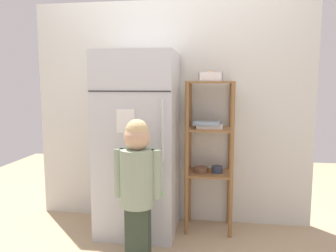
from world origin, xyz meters
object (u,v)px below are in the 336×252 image
(child_standing, at_px, (138,177))
(pantry_shelf_unit, at_px, (209,143))
(refrigerator, at_px, (138,144))
(fruit_bin, at_px, (210,77))

(child_standing, relative_size, pantry_shelf_unit, 0.80)
(refrigerator, relative_size, pantry_shelf_unit, 1.19)
(refrigerator, height_order, child_standing, refrigerator)
(pantry_shelf_unit, bearing_deg, child_standing, -127.41)
(pantry_shelf_unit, bearing_deg, refrigerator, -168.79)
(child_standing, distance_m, fruit_bin, 1.10)
(refrigerator, xyz_separation_m, fruit_bin, (0.62, 0.11, 0.59))
(child_standing, bearing_deg, pantry_shelf_unit, 52.59)
(refrigerator, bearing_deg, pantry_shelf_unit, 11.21)
(fruit_bin, bearing_deg, refrigerator, -169.64)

